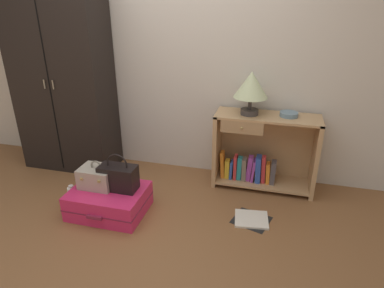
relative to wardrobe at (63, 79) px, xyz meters
The scene contains 11 objects.
ground_plane 1.94m from the wardrobe, 46.22° to the right, with size 9.00×9.00×0.00m, color brown.
back_wall 1.23m from the wardrobe, 14.33° to the left, with size 6.40×0.10×2.60m, color beige.
wardrobe is the anchor object (origin of this frame).
bookshelf 2.21m from the wardrobe, ahead, with size 0.99×0.37×0.76m.
table_lamp 1.97m from the wardrobe, ahead, with size 0.32×0.32×0.41m.
bowl 2.35m from the wardrobe, ahead, with size 0.17×0.17×0.04m, color slate.
suitcase_large 1.45m from the wardrobe, 42.53° to the right, with size 0.66×0.52×0.23m.
train_case 1.24m from the wardrobe, 45.06° to the right, with size 0.30×0.24×0.25m.
handbag 1.36m from the wardrobe, 38.02° to the right, with size 0.33×0.17×0.34m.
bottle 1.24m from the wardrobe, 59.22° to the right, with size 0.07×0.07×0.18m.
open_book_on_floor 2.40m from the wardrobe, 15.43° to the right, with size 0.37×0.35×0.02m.
Camera 1 is at (1.07, -1.87, 1.80)m, focal length 31.58 mm.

